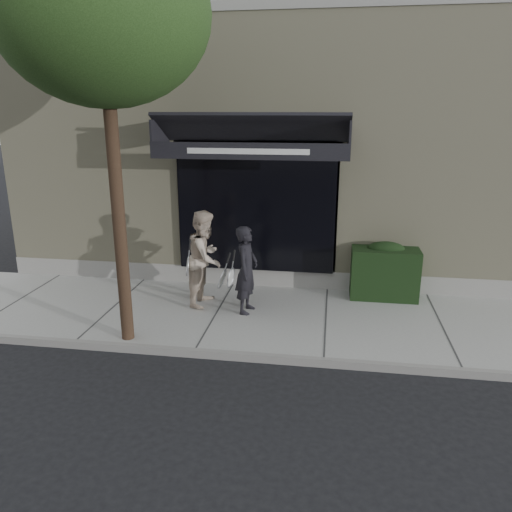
% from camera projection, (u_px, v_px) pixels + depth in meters
% --- Properties ---
extents(ground, '(80.00, 80.00, 0.00)m').
position_uv_depth(ground, '(326.00, 324.00, 9.00)').
color(ground, black).
rests_on(ground, ground).
extents(sidewalk, '(20.00, 3.00, 0.12)m').
position_uv_depth(sidewalk, '(326.00, 321.00, 8.98)').
color(sidewalk, '#9B9A95').
rests_on(sidewalk, ground).
extents(curb, '(20.00, 0.10, 0.14)m').
position_uv_depth(curb, '(324.00, 362.00, 7.51)').
color(curb, gray).
rests_on(curb, ground).
extents(building_facade, '(14.30, 8.04, 5.64)m').
position_uv_depth(building_facade, '(333.00, 148.00, 12.91)').
color(building_facade, beige).
rests_on(building_facade, ground).
extents(hedge, '(1.30, 0.70, 1.14)m').
position_uv_depth(hedge, '(384.00, 271.00, 9.83)').
color(hedge, black).
rests_on(hedge, sidewalk).
extents(street_tree, '(3.00, 3.00, 6.28)m').
position_uv_depth(street_tree, '(102.00, 14.00, 6.81)').
color(street_tree, black).
rests_on(street_tree, ground).
extents(pedestrian_front, '(0.72, 0.84, 1.62)m').
position_uv_depth(pedestrian_front, '(246.00, 270.00, 9.03)').
color(pedestrian_front, black).
rests_on(pedestrian_front, sidewalk).
extents(pedestrian_back, '(0.80, 0.96, 1.82)m').
position_uv_depth(pedestrian_back, '(205.00, 258.00, 9.40)').
color(pedestrian_back, beige).
rests_on(pedestrian_back, sidewalk).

